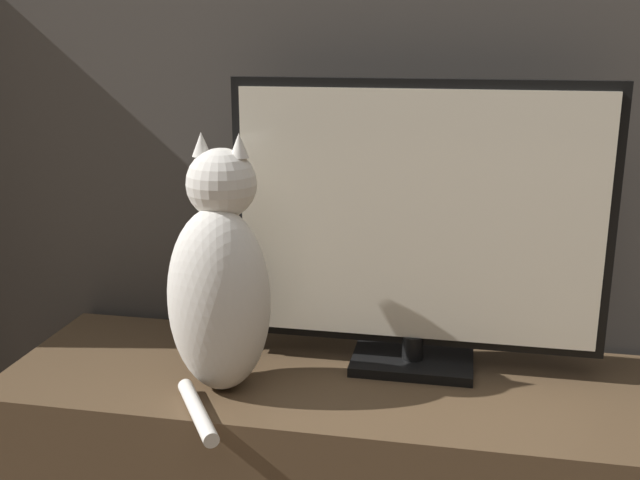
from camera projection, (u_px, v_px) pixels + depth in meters
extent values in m
cube|color=black|center=(412.00, 363.00, 1.55)|extent=(0.25, 0.15, 0.02)
cylinder|color=black|center=(413.00, 347.00, 1.54)|extent=(0.04, 0.04, 0.05)
cube|color=black|center=(418.00, 217.00, 1.47)|extent=(0.74, 0.02, 0.53)
cube|color=silver|center=(417.00, 218.00, 1.46)|extent=(0.71, 0.01, 0.50)
ellipsoid|color=silver|center=(219.00, 300.00, 1.41)|extent=(0.20, 0.18, 0.36)
ellipsoid|color=black|center=(231.00, 298.00, 1.48)|extent=(0.11, 0.06, 0.20)
sphere|color=silver|center=(221.00, 184.00, 1.39)|extent=(0.14, 0.14, 0.13)
cone|color=silver|center=(201.00, 144.00, 1.38)|extent=(0.04, 0.04, 0.05)
cone|color=silver|center=(239.00, 145.00, 1.36)|extent=(0.04, 0.04, 0.05)
cylinder|color=silver|center=(197.00, 411.00, 1.34)|extent=(0.14, 0.20, 0.03)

